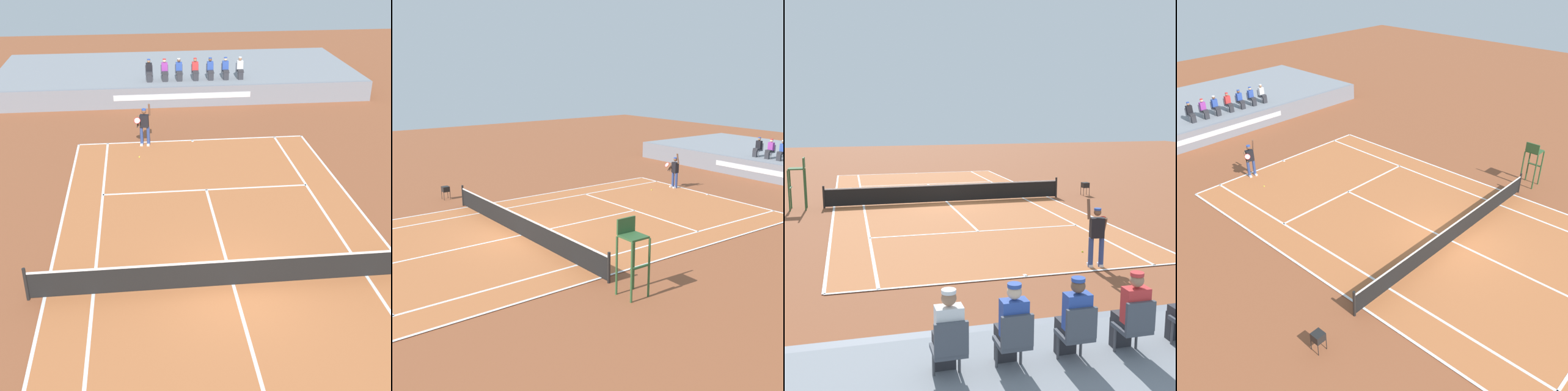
# 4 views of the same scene
# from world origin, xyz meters

# --- Properties ---
(ground_plane) EXTENTS (80.00, 80.00, 0.00)m
(ground_plane) POSITION_xyz_m (0.00, 0.00, 0.00)
(ground_plane) COLOR brown
(court) EXTENTS (11.08, 23.88, 0.03)m
(court) POSITION_xyz_m (0.00, 0.00, 0.01)
(court) COLOR #B76638
(court) RESTS_ON ground
(net) EXTENTS (11.98, 0.10, 1.07)m
(net) POSITION_xyz_m (0.00, 0.00, 0.52)
(net) COLOR black
(net) RESTS_ON ground
(barrier_wall) EXTENTS (22.45, 0.25, 1.19)m
(barrier_wall) POSITION_xyz_m (0.00, 17.32, 0.59)
(barrier_wall) COLOR gray
(barrier_wall) RESTS_ON ground
(spectator_seated_3) EXTENTS (0.44, 0.60, 1.27)m
(spectator_seated_3) POSITION_xyz_m (0.89, 18.72, 1.80)
(spectator_seated_3) COLOR #474C56
(spectator_seated_3) RESTS_ON bleacher_platform
(spectator_seated_4) EXTENTS (0.44, 0.60, 1.27)m
(spectator_seated_4) POSITION_xyz_m (1.78, 18.72, 1.80)
(spectator_seated_4) COLOR #474C56
(spectator_seated_4) RESTS_ON bleacher_platform
(spectator_seated_5) EXTENTS (0.44, 0.60, 1.27)m
(spectator_seated_5) POSITION_xyz_m (2.69, 18.72, 1.80)
(spectator_seated_5) COLOR #474C56
(spectator_seated_5) RESTS_ON bleacher_platform
(spectator_seated_6) EXTENTS (0.44, 0.60, 1.27)m
(spectator_seated_6) POSITION_xyz_m (3.57, 18.72, 1.80)
(spectator_seated_6) COLOR #474C56
(spectator_seated_6) RESTS_ON bleacher_platform
(tennis_player) EXTENTS (0.81, 0.62, 2.08)m
(tennis_player) POSITION_xyz_m (-2.31, 11.54, 0.99)
(tennis_player) COLOR navy
(tennis_player) RESTS_ON ground
(tennis_ball) EXTENTS (0.07, 0.07, 0.07)m
(tennis_ball) POSITION_xyz_m (-2.62, 10.04, 0.03)
(tennis_ball) COLOR #D1E533
(tennis_ball) RESTS_ON ground
(umpire_chair) EXTENTS (0.77, 0.77, 2.44)m
(umpire_chair) POSITION_xyz_m (7.03, 0.00, 1.56)
(umpire_chair) COLOR #2D562D
(umpire_chair) RESTS_ON ground
(ball_hopper) EXTENTS (0.36, 0.36, 0.70)m
(ball_hopper) POSITION_xyz_m (-7.74, -0.22, 0.57)
(ball_hopper) COLOR black
(ball_hopper) RESTS_ON ground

